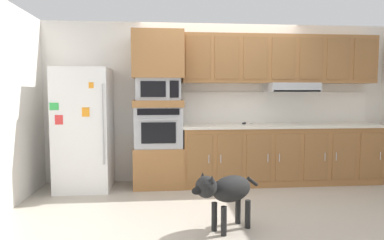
# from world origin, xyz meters

# --- Properties ---
(ground_plane) EXTENTS (9.60, 9.60, 0.00)m
(ground_plane) POSITION_xyz_m (0.00, 0.00, 0.00)
(ground_plane) COLOR #B2A899
(back_kitchen_wall) EXTENTS (6.20, 0.12, 2.50)m
(back_kitchen_wall) POSITION_xyz_m (0.00, 1.11, 1.25)
(back_kitchen_wall) COLOR silver
(back_kitchen_wall) RESTS_ON ground
(side_panel_left) EXTENTS (0.12, 7.10, 2.50)m
(side_panel_left) POSITION_xyz_m (-2.80, 0.00, 1.25)
(side_panel_left) COLOR silver
(side_panel_left) RESTS_ON ground
(refrigerator) EXTENTS (0.76, 0.73, 1.76)m
(refrigerator) POSITION_xyz_m (-2.05, 0.68, 0.88)
(refrigerator) COLOR white
(refrigerator) RESTS_ON ground
(oven_base_cabinet) EXTENTS (0.74, 0.62, 0.60)m
(oven_base_cabinet) POSITION_xyz_m (-0.97, 0.75, 0.30)
(oven_base_cabinet) COLOR #996638
(oven_base_cabinet) RESTS_ON ground
(built_in_oven) EXTENTS (0.70, 0.62, 0.60)m
(built_in_oven) POSITION_xyz_m (-0.97, 0.75, 0.90)
(built_in_oven) COLOR #A8AAAF
(built_in_oven) RESTS_ON oven_base_cabinet
(appliance_mid_shelf) EXTENTS (0.74, 0.62, 0.10)m
(appliance_mid_shelf) POSITION_xyz_m (-0.97, 0.75, 1.25)
(appliance_mid_shelf) COLOR #996638
(appliance_mid_shelf) RESTS_ON built_in_oven
(microwave) EXTENTS (0.64, 0.54, 0.32)m
(microwave) POSITION_xyz_m (-0.97, 0.75, 1.46)
(microwave) COLOR #A8AAAF
(microwave) RESTS_ON appliance_mid_shelf
(appliance_upper_cabinet) EXTENTS (0.74, 0.62, 0.68)m
(appliance_upper_cabinet) POSITION_xyz_m (-0.97, 0.75, 1.96)
(appliance_upper_cabinet) COLOR #996638
(appliance_upper_cabinet) RESTS_ON microwave
(lower_cabinet_run) EXTENTS (3.05, 0.63, 0.88)m
(lower_cabinet_run) POSITION_xyz_m (0.92, 0.75, 0.44)
(lower_cabinet_run) COLOR #996638
(lower_cabinet_run) RESTS_ON ground
(countertop_slab) EXTENTS (3.09, 0.64, 0.04)m
(countertop_slab) POSITION_xyz_m (0.92, 0.75, 0.90)
(countertop_slab) COLOR silver
(countertop_slab) RESTS_ON lower_cabinet_run
(backsplash_panel) EXTENTS (3.09, 0.02, 0.50)m
(backsplash_panel) POSITION_xyz_m (0.92, 1.04, 1.17)
(backsplash_panel) COLOR white
(backsplash_panel) RESTS_ON countertop_slab
(upper_cabinet_with_hood) EXTENTS (3.05, 0.48, 0.88)m
(upper_cabinet_with_hood) POSITION_xyz_m (0.93, 0.87, 1.90)
(upper_cabinet_with_hood) COLOR #996638
(upper_cabinet_with_hood) RESTS_ON backsplash_panel
(screwdriver) EXTENTS (0.17, 0.16, 0.03)m
(screwdriver) POSITION_xyz_m (0.36, 0.82, 0.93)
(screwdriver) COLOR black
(screwdriver) RESTS_ON countertop_slab
(dog) EXTENTS (0.79, 0.52, 0.63)m
(dog) POSITION_xyz_m (-0.29, -1.02, 0.42)
(dog) COLOR black
(dog) RESTS_ON ground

